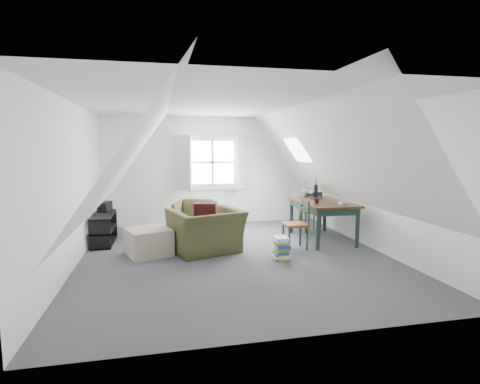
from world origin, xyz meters
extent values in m
plane|color=#48474C|center=(0.00, 0.00, 0.00)|extent=(5.50, 5.50, 0.00)
plane|color=white|center=(0.00, 0.00, 2.50)|extent=(5.50, 5.50, 0.00)
plane|color=white|center=(0.00, 2.75, 1.25)|extent=(5.00, 0.00, 5.00)
plane|color=white|center=(0.00, -2.75, 1.25)|extent=(5.00, 0.00, 5.00)
plane|color=white|center=(-2.50, 0.00, 1.25)|extent=(0.00, 5.50, 5.50)
plane|color=white|center=(2.50, 0.00, 1.25)|extent=(0.00, 5.50, 5.50)
plane|color=white|center=(-1.55, 0.00, 1.78)|extent=(3.19, 5.50, 4.48)
plane|color=white|center=(1.55, 0.00, 1.78)|extent=(3.19, 5.50, 4.48)
cube|color=white|center=(0.00, 2.73, 1.45)|extent=(1.30, 0.04, 1.30)
cube|color=white|center=(-0.68, 2.57, 1.45)|extent=(0.35, 0.35, 1.25)
cube|color=white|center=(0.68, 2.57, 1.45)|extent=(0.35, 0.35, 1.25)
cube|color=white|center=(0.00, 2.72, 1.45)|extent=(1.00, 0.02, 1.00)
cube|color=white|center=(0.00, 2.70, 1.45)|extent=(1.08, 0.04, 0.05)
cube|color=white|center=(0.00, 2.70, 1.45)|extent=(0.05, 0.04, 1.08)
cube|color=white|center=(1.55, 1.30, 1.75)|extent=(0.35, 0.75, 0.47)
imported|color=#414122|center=(-0.45, 0.37, 0.00)|extent=(1.39, 1.30, 0.74)
imported|color=#414122|center=(-0.51, 1.59, 0.00)|extent=(0.99, 1.01, 0.73)
cube|color=#3D1017|center=(-0.45, 0.52, 0.67)|extent=(0.41, 0.28, 0.39)
cube|color=tan|center=(-1.42, 0.40, 0.22)|extent=(0.85, 0.85, 0.45)
cube|color=#311C0D|center=(1.87, 0.74, 0.75)|extent=(0.92, 1.54, 0.04)
cube|color=#1C2F27|center=(1.87, 0.74, 0.67)|extent=(0.82, 1.43, 0.12)
cylinder|color=#1C2F27|center=(1.49, 0.05, 0.36)|extent=(0.07, 0.07, 0.73)
cylinder|color=#1C2F27|center=(2.25, 0.05, 0.36)|extent=(0.07, 0.07, 0.73)
cylinder|color=#1C2F27|center=(1.49, 1.43, 0.36)|extent=(0.07, 0.07, 0.73)
cylinder|color=#1C2F27|center=(2.25, 1.43, 0.36)|extent=(0.07, 0.07, 0.73)
sphere|color=silver|center=(1.72, 1.19, 0.90)|extent=(0.24, 0.24, 0.24)
cylinder|color=silver|center=(1.72, 1.19, 1.05)|extent=(0.08, 0.08, 0.13)
cylinder|color=black|center=(1.97, 1.29, 0.90)|extent=(0.08, 0.08, 0.26)
cylinder|color=#3F2D1E|center=(1.97, 1.29, 1.18)|extent=(0.03, 0.05, 0.46)
cylinder|color=#3F2D1E|center=(1.99, 1.30, 1.18)|extent=(0.05, 0.06, 0.46)
cylinder|color=#3F2D1E|center=(1.96, 1.28, 1.18)|extent=(0.05, 0.08, 0.46)
imported|color=black|center=(1.62, 0.44, 0.77)|extent=(0.10, 0.10, 0.08)
cube|color=white|center=(2.07, 0.29, 0.79)|extent=(0.14, 0.10, 0.04)
cube|color=brown|center=(1.94, 1.47, 0.44)|extent=(0.41, 0.41, 0.05)
cylinder|color=#1C2F27|center=(2.10, 1.64, 0.21)|extent=(0.04, 0.04, 0.42)
cylinder|color=#1C2F27|center=(2.10, 1.31, 0.21)|extent=(0.04, 0.04, 0.42)
cylinder|color=#1C2F27|center=(1.77, 1.64, 0.21)|extent=(0.04, 0.04, 0.42)
cylinder|color=#1C2F27|center=(1.77, 1.31, 0.21)|extent=(0.04, 0.04, 0.42)
cylinder|color=#1C2F27|center=(2.10, 1.29, 0.66)|extent=(0.04, 0.04, 0.44)
cylinder|color=#1C2F27|center=(1.77, 1.29, 0.66)|extent=(0.04, 0.04, 0.44)
cube|color=#1C2F27|center=(1.94, 1.29, 0.83)|extent=(0.33, 0.03, 0.08)
cube|color=#1C2F27|center=(1.94, 1.29, 0.71)|extent=(0.33, 0.03, 0.06)
cube|color=brown|center=(1.14, 0.24, 0.44)|extent=(0.41, 0.41, 0.05)
cylinder|color=#1C2F27|center=(0.97, 0.41, 0.21)|extent=(0.04, 0.04, 0.42)
cylinder|color=#1C2F27|center=(1.30, 0.41, 0.21)|extent=(0.04, 0.04, 0.42)
cylinder|color=#1C2F27|center=(0.97, 0.08, 0.21)|extent=(0.04, 0.04, 0.42)
cylinder|color=#1C2F27|center=(1.30, 0.08, 0.21)|extent=(0.04, 0.04, 0.42)
cylinder|color=#1C2F27|center=(1.32, 0.41, 0.65)|extent=(0.04, 0.04, 0.44)
cylinder|color=#1C2F27|center=(1.32, 0.08, 0.65)|extent=(0.04, 0.04, 0.44)
cube|color=#1C2F27|center=(1.32, 0.24, 0.83)|extent=(0.03, 0.33, 0.08)
cube|color=#1C2F27|center=(1.32, 0.24, 0.70)|extent=(0.03, 0.33, 0.06)
cube|color=black|center=(-2.27, 1.39, 0.01)|extent=(0.36, 1.08, 0.03)
cube|color=black|center=(-2.27, 1.39, 0.27)|extent=(0.36, 1.08, 0.03)
cube|color=black|center=(-2.27, 1.39, 0.54)|extent=(0.36, 1.08, 0.03)
cube|color=black|center=(-2.27, 0.86, 0.27)|extent=(0.36, 0.03, 0.54)
cube|color=black|center=(-2.27, 1.91, 0.27)|extent=(0.36, 0.03, 0.54)
cube|color=#264C99|center=(-2.27, 1.07, 0.11)|extent=(0.16, 0.18, 0.20)
cube|color=red|center=(-2.27, 1.48, 0.11)|extent=(0.16, 0.22, 0.20)
cube|color=white|center=(-2.27, 1.20, 0.38)|extent=(0.16, 0.20, 0.18)
cube|color=black|center=(-2.27, 1.64, 0.65)|extent=(0.27, 0.32, 0.22)
cube|color=#B29933|center=(0.71, -0.33, 0.02)|extent=(0.20, 0.26, 0.03)
cube|color=white|center=(0.68, -0.32, 0.05)|extent=(0.25, 0.28, 0.03)
cube|color=white|center=(0.72, -0.34, 0.08)|extent=(0.21, 0.28, 0.03)
cube|color=#337F4C|center=(0.67, -0.33, 0.11)|extent=(0.21, 0.26, 0.03)
cube|color=#264C99|center=(0.69, -0.35, 0.13)|extent=(0.23, 0.29, 0.02)
cube|color=#B29933|center=(0.69, -0.33, 0.16)|extent=(0.20, 0.26, 0.02)
cube|color=#B29933|center=(0.69, -0.31, 0.18)|extent=(0.23, 0.28, 0.03)
cube|color=#264C99|center=(0.72, -0.35, 0.22)|extent=(0.23, 0.29, 0.03)
cube|color=#264C99|center=(0.70, -0.35, 0.25)|extent=(0.23, 0.28, 0.03)
cube|color=#B29933|center=(0.69, -0.30, 0.28)|extent=(0.21, 0.27, 0.03)
cube|color=white|center=(0.68, -0.31, 0.32)|extent=(0.21, 0.24, 0.04)
cube|color=white|center=(0.69, -0.31, 0.35)|extent=(0.21, 0.26, 0.03)
camera|label=1|loc=(-1.20, -5.95, 1.83)|focal=28.00mm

